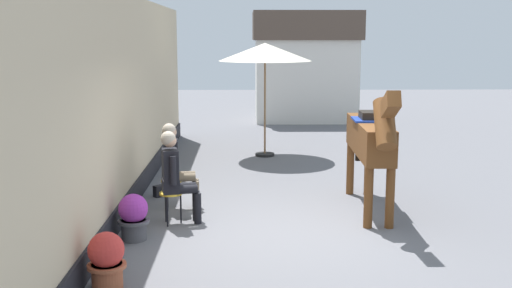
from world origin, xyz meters
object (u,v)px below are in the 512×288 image
(saddled_horse_center, at_px, (371,139))
(flower_planter_middle, at_px, (133,216))
(seated_visitor_near, at_px, (175,172))
(seated_visitor_far, at_px, (175,161))
(satchel_bag, at_px, (161,191))
(cafe_parasol, at_px, (265,53))
(flower_planter_near, at_px, (106,259))

(saddled_horse_center, distance_m, flower_planter_middle, 3.81)
(seated_visitor_near, relative_size, saddled_horse_center, 0.46)
(seated_visitor_far, height_order, satchel_bag, seated_visitor_far)
(seated_visitor_far, xyz_separation_m, satchel_bag, (-0.34, 0.79, -0.68))
(seated_visitor_near, height_order, cafe_parasol, cafe_parasol)
(seated_visitor_near, height_order, flower_planter_middle, seated_visitor_near)
(saddled_horse_center, height_order, flower_planter_near, saddled_horse_center)
(flower_planter_middle, xyz_separation_m, cafe_parasol, (1.98, 5.90, 2.03))
(seated_visitor_far, xyz_separation_m, cafe_parasol, (1.57, 4.39, 1.59))
(seated_visitor_far, height_order, cafe_parasol, cafe_parasol)
(cafe_parasol, bearing_deg, seated_visitor_far, -109.69)
(seated_visitor_far, distance_m, saddled_horse_center, 3.10)
(seated_visitor_far, relative_size, flower_planter_near, 2.17)
(flower_planter_middle, relative_size, cafe_parasol, 0.25)
(seated_visitor_near, bearing_deg, saddled_horse_center, 11.12)
(flower_planter_near, bearing_deg, seated_visitor_far, 82.49)
(seated_visitor_near, bearing_deg, cafe_parasol, 73.95)
(seated_visitor_far, distance_m, cafe_parasol, 4.92)
(seated_visitor_far, relative_size, flower_planter_middle, 2.17)
(flower_planter_middle, bearing_deg, seated_visitor_far, 74.87)
(saddled_horse_center, relative_size, flower_planter_near, 4.69)
(satchel_bag, bearing_deg, flower_planter_near, 47.65)
(seated_visitor_near, relative_size, flower_planter_middle, 2.17)
(seated_visitor_near, height_order, saddled_horse_center, saddled_horse_center)
(seated_visitor_far, xyz_separation_m, saddled_horse_center, (3.07, -0.20, 0.38))
(seated_visitor_near, distance_m, seated_visitor_far, 0.79)
(seated_visitor_far, relative_size, satchel_bag, 4.96)
(seated_visitor_near, xyz_separation_m, seated_visitor_far, (-0.08, 0.79, 0.00))
(saddled_horse_center, height_order, satchel_bag, saddled_horse_center)
(saddled_horse_center, bearing_deg, satchel_bag, 163.78)
(saddled_horse_center, relative_size, flower_planter_middle, 4.69)
(seated_visitor_far, height_order, flower_planter_near, seated_visitor_far)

